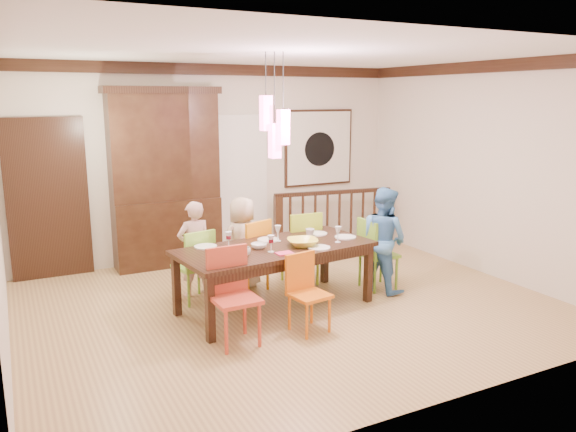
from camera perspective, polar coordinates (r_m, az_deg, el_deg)
name	(u,v)px	position (r m, az deg, el deg)	size (l,w,h in m)	color
floor	(290,305)	(6.76, 0.22, -9.01)	(6.00, 6.00, 0.00)	#A37F4F
ceiling	(290,52)	(6.33, 0.25, 16.32)	(6.00, 6.00, 0.00)	white
wall_back	(215,162)	(8.66, -7.40, 5.44)	(6.00, 6.00, 0.00)	beige
wall_right	(484,169)	(8.19, 19.29, 4.50)	(5.00, 5.00, 0.00)	beige
crown_molding	(290,60)	(6.32, 0.24, 15.60)	(6.00, 5.00, 0.16)	black
panel_door	(48,201)	(8.19, -23.20, 1.37)	(1.04, 0.07, 2.24)	black
white_doorway	(238,187)	(8.81, -5.10, 2.98)	(0.97, 0.05, 2.22)	silver
painting	(319,148)	(9.37, 3.15, 6.93)	(1.25, 0.06, 1.25)	black
pendant_cluster	(275,126)	(6.23, -1.36, 9.08)	(0.27, 0.21, 1.14)	#EE478B
dining_table	(275,253)	(6.46, -1.30, -3.73)	(2.35, 1.27, 0.75)	black
chair_far_left	(193,260)	(6.84, -9.63, -4.42)	(0.48, 0.48, 0.89)	#8ACC40
chair_far_mid	(248,250)	(7.12, -4.04, -3.45)	(0.54, 0.54, 0.93)	orange
chair_far_right	(300,242)	(7.39, 1.21, -2.64)	(0.47, 0.47, 0.97)	#9CBD25
chair_near_left	(235,291)	(5.59, -5.39, -7.62)	(0.45, 0.45, 0.96)	#BC3D28
chair_near_mid	(310,289)	(5.89, 2.20, -7.39)	(0.42, 0.42, 0.82)	orange
chair_end_right	(379,249)	(7.28, 9.21, -3.28)	(0.42, 0.42, 0.92)	#6AA12A
china_hutch	(165,178)	(8.25, -12.37, 3.79)	(1.63, 0.46, 2.57)	black
balustrade	(333,219)	(9.10, 4.63, -0.26)	(2.01, 0.35, 0.96)	black
person_far_left	(194,249)	(7.00, -9.49, -3.31)	(0.43, 0.29, 1.19)	beige
person_far_mid	(243,243)	(7.21, -4.62, -2.73)	(0.58, 0.38, 1.19)	beige
person_end_right	(383,239)	(7.17, 9.67, -2.36)	(0.65, 0.50, 1.33)	#4480C0
serving_bowl	(303,242)	(6.43, 1.49, -2.71)	(0.35, 0.35, 0.09)	yellow
small_bowl	(259,246)	(6.34, -2.97, -3.06)	(0.18, 0.18, 0.06)	white
cup_left	(245,251)	(6.06, -4.34, -3.61)	(0.11, 0.11, 0.09)	silver
cup_right	(310,233)	(6.85, 2.25, -1.71)	(0.11, 0.11, 0.10)	silver
plate_far_left	(206,247)	(6.46, -8.37, -3.09)	(0.26, 0.26, 0.01)	white
plate_far_mid	(268,240)	(6.70, -2.03, -2.41)	(0.26, 0.26, 0.01)	white
plate_far_right	(317,234)	(7.00, 2.95, -1.79)	(0.26, 0.26, 0.01)	white
plate_near_left	(227,260)	(5.91, -6.22, -4.45)	(0.26, 0.26, 0.01)	white
plate_near_mid	(319,248)	(6.35, 3.15, -3.22)	(0.26, 0.26, 0.01)	white
plate_end_right	(345,237)	(6.85, 5.85, -2.14)	(0.26, 0.26, 0.01)	white
wine_glass_a	(229,240)	(6.36, -6.05, -2.43)	(0.08, 0.08, 0.19)	#590C19
wine_glass_b	(278,233)	(6.63, -1.04, -1.77)	(0.08, 0.08, 0.19)	silver
wine_glass_c	(271,244)	(6.17, -1.74, -2.83)	(0.08, 0.08, 0.19)	#590C19
wine_glass_d	(338,234)	(6.60, 5.09, -1.88)	(0.08, 0.08, 0.19)	silver
napkin	(284,253)	(6.11, -0.36, -3.81)	(0.18, 0.14, 0.01)	#D83359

